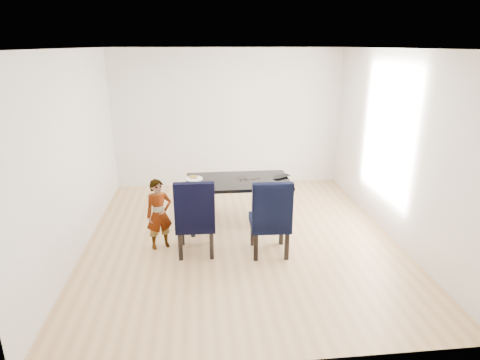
{
  "coord_description": "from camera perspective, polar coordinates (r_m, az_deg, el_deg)",
  "views": [
    {
      "loc": [
        -0.58,
        -5.37,
        2.75
      ],
      "look_at": [
        0.0,
        0.2,
        0.85
      ],
      "focal_mm": 30.0,
      "sensor_mm": 36.0,
      "label": 1
    }
  ],
  "objects": [
    {
      "name": "laptop",
      "position": [
        6.41,
        5.69,
        0.58
      ],
      "size": [
        0.36,
        0.32,
        0.02
      ],
      "primitive_type": "imported",
      "rotation": [
        0.0,
        0.0,
        3.68
      ],
      "color": "black",
      "rests_on": "dining_table"
    },
    {
      "name": "wall_left",
      "position": [
        5.8,
        -22.58,
        3.31
      ],
      "size": [
        0.01,
        5.0,
        2.7
      ],
      "primitive_type": "cube",
      "color": "silver",
      "rests_on": "ground"
    },
    {
      "name": "chair_right",
      "position": [
        5.46,
        4.23,
        -5.1
      ],
      "size": [
        0.54,
        0.56,
        1.09
      ],
      "primitive_type": "cube",
      "rotation": [
        0.0,
        0.0,
        -0.03
      ],
      "color": "black",
      "rests_on": "floor"
    },
    {
      "name": "cable_tangle",
      "position": [
        6.22,
        0.53,
        0.01
      ],
      "size": [
        0.16,
        0.16,
        0.01
      ],
      "primitive_type": "torus",
      "rotation": [
        0.0,
        0.0,
        0.28
      ],
      "color": "black",
      "rests_on": "dining_table"
    },
    {
      "name": "child",
      "position": [
        5.71,
        -11.43,
        -4.8
      ],
      "size": [
        0.43,
        0.35,
        1.01
      ],
      "primitive_type": "imported",
      "rotation": [
        0.0,
        0.0,
        0.35
      ],
      "color": "orange",
      "rests_on": "floor"
    },
    {
      "name": "dining_table",
      "position": [
        6.36,
        -0.28,
        -3.19
      ],
      "size": [
        1.6,
        0.9,
        0.75
      ],
      "primitive_type": "cube",
      "color": "black",
      "rests_on": "floor"
    },
    {
      "name": "ceiling",
      "position": [
        5.4,
        0.23,
        18.26
      ],
      "size": [
        4.5,
        5.0,
        0.01
      ],
      "primitive_type": "cube",
      "color": "white",
      "rests_on": "wall_back"
    },
    {
      "name": "sandwich",
      "position": [
        6.28,
        -6.69,
        0.46
      ],
      "size": [
        0.15,
        0.12,
        0.06
      ],
      "primitive_type": "ellipsoid",
      "rotation": [
        0.0,
        0.0,
        0.41
      ],
      "color": "olive",
      "rests_on": "plate"
    },
    {
      "name": "floor",
      "position": [
        6.06,
        0.2,
        -8.28
      ],
      "size": [
        4.5,
        5.0,
        0.01
      ],
      "primitive_type": "cube",
      "color": "tan",
      "rests_on": "ground"
    },
    {
      "name": "wall_front",
      "position": [
        3.24,
        4.98,
        -6.92
      ],
      "size": [
        4.5,
        0.01,
        2.7
      ],
      "primitive_type": "cube",
      "color": "silver",
      "rests_on": "ground"
    },
    {
      "name": "wall_right",
      "position": [
        6.23,
        21.37,
        4.46
      ],
      "size": [
        0.01,
        5.0,
        2.7
      ],
      "primitive_type": "cube",
      "color": "silver",
      "rests_on": "ground"
    },
    {
      "name": "wall_back",
      "position": [
        8.02,
        -1.72,
        8.68
      ],
      "size": [
        4.5,
        0.01,
        2.7
      ],
      "primitive_type": "cube",
      "color": "white",
      "rests_on": "ground"
    },
    {
      "name": "plate",
      "position": [
        6.31,
        -6.55,
        0.19
      ],
      "size": [
        0.34,
        0.34,
        0.02
      ],
      "primitive_type": "cylinder",
      "rotation": [
        0.0,
        0.0,
        -0.32
      ],
      "color": "white",
      "rests_on": "dining_table"
    },
    {
      "name": "chair_left",
      "position": [
        5.49,
        -6.34,
        -5.03
      ],
      "size": [
        0.54,
        0.56,
        1.09
      ],
      "primitive_type": "cube",
      "rotation": [
        0.0,
        0.0,
        -0.02
      ],
      "color": "black",
      "rests_on": "floor"
    }
  ]
}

